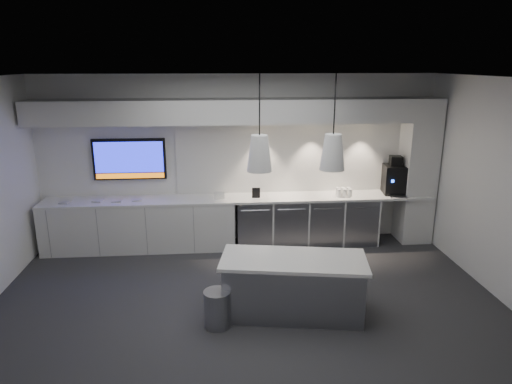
{
  "coord_description": "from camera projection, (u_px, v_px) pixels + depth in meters",
  "views": [
    {
      "loc": [
        -0.35,
        -5.49,
        3.19
      ],
      "look_at": [
        0.2,
        1.1,
        1.3
      ],
      "focal_mm": 32.0,
      "sensor_mm": 36.0,
      "label": 1
    }
  ],
  "objects": [
    {
      "name": "floor",
      "position": [
        248.0,
        307.0,
        6.17
      ],
      "size": [
        7.0,
        7.0,
        0.0
      ],
      "primitive_type": "plane",
      "color": "#2F2F32",
      "rests_on": "ground"
    },
    {
      "name": "wall_front",
      "position": [
        270.0,
        300.0,
        3.36
      ],
      "size": [
        7.0,
        0.0,
        7.0
      ],
      "primitive_type": "plane",
      "rotation": [
        -1.57,
        0.0,
        0.0
      ],
      "color": "white",
      "rests_on": "floor"
    },
    {
      "name": "wall_tv",
      "position": [
        129.0,
        159.0,
        7.93
      ],
      "size": [
        1.25,
        0.07,
        0.72
      ],
      "color": "black",
      "rests_on": "wall_back"
    },
    {
      "name": "column",
      "position": [
        417.0,
        171.0,
        8.17
      ],
      "size": [
        0.55,
        0.55,
        2.6
      ],
      "primitive_type": "cube",
      "color": "silver",
      "rests_on": "floor"
    },
    {
      "name": "wall_back",
      "position": [
        238.0,
        160.0,
        8.15
      ],
      "size": [
        7.0,
        0.0,
        7.0
      ],
      "primitive_type": "plane",
      "rotation": [
        1.57,
        0.0,
        0.0
      ],
      "color": "white",
      "rests_on": "floor"
    },
    {
      "name": "pendant_right",
      "position": [
        333.0,
        152.0,
        5.46
      ],
      "size": [
        0.3,
        0.3,
        1.13
      ],
      "color": "silver",
      "rests_on": "ceiling"
    },
    {
      "name": "cup_cluster",
      "position": [
        344.0,
        192.0,
        8.05
      ],
      "size": [
        0.27,
        0.17,
        0.15
      ],
      "primitive_type": null,
      "color": "white",
      "rests_on": "back_counter"
    },
    {
      "name": "island",
      "position": [
        293.0,
        286.0,
        5.9
      ],
      "size": [
        1.96,
        1.09,
        0.78
      ],
      "rotation": [
        0.0,
        0.0,
        -0.17
      ],
      "color": "gray",
      "rests_on": "floor"
    },
    {
      "name": "tray_a",
      "position": [
        65.0,
        202.0,
        7.67
      ],
      "size": [
        0.18,
        0.18,
        0.02
      ],
      "primitive_type": "cube",
      "rotation": [
        0.0,
        0.0,
        -0.11
      ],
      "color": "#BABABA",
      "rests_on": "back_counter"
    },
    {
      "name": "pendant_left",
      "position": [
        259.0,
        153.0,
        5.39
      ],
      "size": [
        0.3,
        0.3,
        1.13
      ],
      "color": "silver",
      "rests_on": "ceiling"
    },
    {
      "name": "tray_d",
      "position": [
        137.0,
        200.0,
        7.82
      ],
      "size": [
        0.18,
        0.18,
        0.02
      ],
      "primitive_type": "cube",
      "rotation": [
        0.0,
        0.0,
        0.15
      ],
      "color": "#BABABA",
      "rests_on": "back_counter"
    },
    {
      "name": "sign_black",
      "position": [
        256.0,
        193.0,
        7.95
      ],
      "size": [
        0.14,
        0.03,
        0.18
      ],
      "primitive_type": "cube",
      "rotation": [
        0.0,
        0.0,
        -0.06
      ],
      "color": "black",
      "rests_on": "back_counter"
    },
    {
      "name": "fridge_unit_a",
      "position": [
        254.0,
        222.0,
        8.15
      ],
      "size": [
        0.6,
        0.61,
        0.85
      ],
      "primitive_type": "cube",
      "color": "gray",
      "rests_on": "floor"
    },
    {
      "name": "ceiling",
      "position": [
        247.0,
        79.0,
        5.34
      ],
      "size": [
        7.0,
        7.0,
        0.0
      ],
      "primitive_type": "plane",
      "rotation": [
        3.14,
        0.0,
        0.0
      ],
      "color": "black",
      "rests_on": "wall_back"
    },
    {
      "name": "fridge_unit_d",
      "position": [
        357.0,
        219.0,
        8.3
      ],
      "size": [
        0.6,
        0.61,
        0.85
      ],
      "primitive_type": "cube",
      "color": "gray",
      "rests_on": "floor"
    },
    {
      "name": "backsplash",
      "position": [
        305.0,
        156.0,
        8.21
      ],
      "size": [
        4.6,
        0.03,
        1.3
      ],
      "primitive_type": "cube",
      "color": "silver",
      "rests_on": "wall_back"
    },
    {
      "name": "back_counter",
      "position": [
        240.0,
        198.0,
        8.01
      ],
      "size": [
        6.8,
        0.65,
        0.04
      ],
      "primitive_type": "cube",
      "color": "white",
      "rests_on": "left_base_cabinets"
    },
    {
      "name": "sign_white",
      "position": [
        219.0,
        195.0,
        7.88
      ],
      "size": [
        0.18,
        0.06,
        0.14
      ],
      "primitive_type": "cube",
      "rotation": [
        0.0,
        0.0,
        0.23
      ],
      "color": "white",
      "rests_on": "back_counter"
    },
    {
      "name": "soffit",
      "position": [
        239.0,
        111.0,
        7.61
      ],
      "size": [
        6.9,
        0.6,
        0.4
      ],
      "primitive_type": "cube",
      "color": "silver",
      "rests_on": "wall_back"
    },
    {
      "name": "tray_b",
      "position": [
        98.0,
        201.0,
        7.77
      ],
      "size": [
        0.18,
        0.18,
        0.02
      ],
      "primitive_type": "cube",
      "rotation": [
        0.0,
        0.0,
        -0.17
      ],
      "color": "#BABABA",
      "rests_on": "back_counter"
    },
    {
      "name": "coffee_machine",
      "position": [
        394.0,
        178.0,
        8.17
      ],
      "size": [
        0.43,
        0.59,
        0.68
      ],
      "rotation": [
        0.0,
        0.0,
        -0.15
      ],
      "color": "black",
      "rests_on": "back_counter"
    },
    {
      "name": "tray_c",
      "position": [
        117.0,
        201.0,
        7.76
      ],
      "size": [
        0.17,
        0.17,
        0.02
      ],
      "primitive_type": "cube",
      "rotation": [
        0.0,
        0.0,
        0.03
      ],
      "color": "#BABABA",
      "rests_on": "back_counter"
    },
    {
      "name": "left_base_cabinets",
      "position": [
        140.0,
        225.0,
        7.99
      ],
      "size": [
        3.3,
        0.63,
        0.86
      ],
      "primitive_type": "cube",
      "color": "silver",
      "rests_on": "floor"
    },
    {
      "name": "fridge_unit_b",
      "position": [
        289.0,
        221.0,
        8.2
      ],
      "size": [
        0.6,
        0.61,
        0.85
      ],
      "primitive_type": "cube",
      "color": "gray",
      "rests_on": "floor"
    },
    {
      "name": "bin",
      "position": [
        217.0,
        309.0,
        5.66
      ],
      "size": [
        0.42,
        0.42,
        0.48
      ],
      "primitive_type": "cylinder",
      "rotation": [
        0.0,
        0.0,
        0.27
      ],
      "color": "gray",
      "rests_on": "floor"
    },
    {
      "name": "fridge_unit_c",
      "position": [
        323.0,
        220.0,
        8.25
      ],
      "size": [
        0.6,
        0.61,
        0.85
      ],
      "primitive_type": "cube",
      "color": "gray",
      "rests_on": "floor"
    },
    {
      "name": "wall_right",
      "position": [
        511.0,
        194.0,
        6.03
      ],
      "size": [
        0.0,
        7.0,
        7.0
      ],
      "primitive_type": "plane",
      "rotation": [
        1.57,
        0.0,
        -1.57
      ],
      "color": "white",
      "rests_on": "floor"
    }
  ]
}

